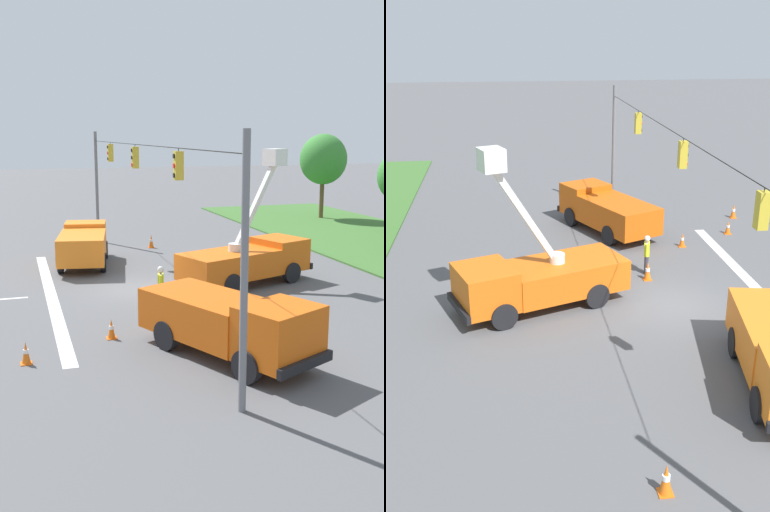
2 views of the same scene
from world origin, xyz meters
The scene contains 10 objects.
ground_plane centered at (0.00, 0.00, 0.00)m, with size 200.00×200.00×0.00m, color #565659.
signal_gantry centered at (-0.04, 0.00, 4.43)m, with size 26.20×0.33×7.20m.
utility_truck_bucket_lift centered at (0.55, 5.22, 1.28)m, with size 4.62×7.14×6.37m.
utility_truck_support_near centered at (9.29, 1.01, 1.19)m, with size 6.80×4.86×2.15m.
road_worker centered at (3.30, 0.25, 1.00)m, with size 0.63×0.33×1.77m.
traffic_cone_foreground_left centered at (-9.83, 2.87, 0.41)m, with size 0.36×0.36×0.83m.
traffic_cone_foreground_right centered at (6.43, -2.32, 0.34)m, with size 0.36×0.36×0.70m.
traffic_cone_mid_left centered at (2.59, 0.35, 0.41)m, with size 0.36×0.36×0.82m.
traffic_cone_lane_edge_b centered at (8.02, -5.27, 0.35)m, with size 0.36×0.36×0.72m.
traffic_cone_far_left centered at (10.64, -6.56, 0.40)m, with size 0.36×0.36×0.81m.
Camera 2 is at (-20.60, 6.31, 10.32)m, focal length 42.00 mm.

